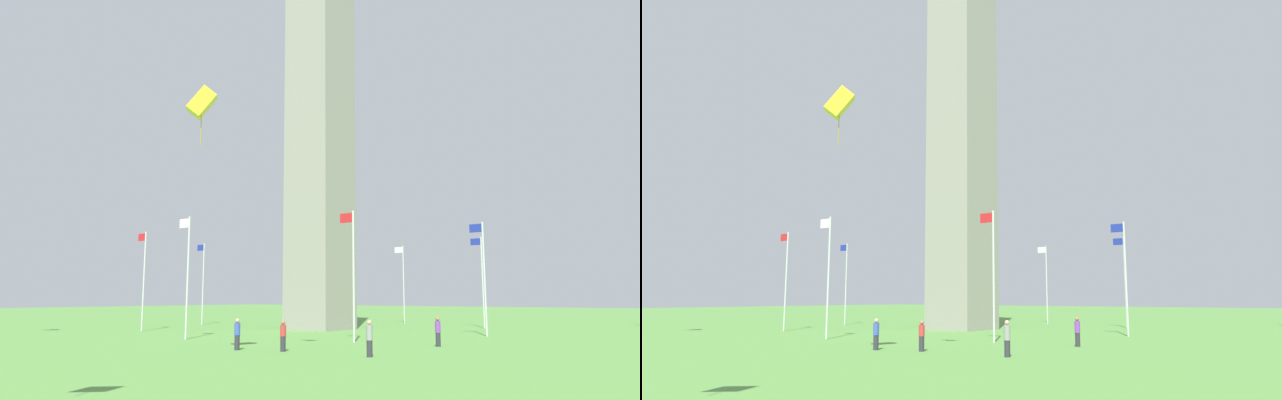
% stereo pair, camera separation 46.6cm
% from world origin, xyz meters
% --- Properties ---
extents(ground_plane, '(260.00, 260.00, 0.00)m').
position_xyz_m(ground_plane, '(0.00, 0.00, 0.00)').
color(ground_plane, '#548C3D').
extents(obelisk_monument, '(4.81, 4.81, 43.70)m').
position_xyz_m(obelisk_monument, '(0.00, 0.00, 21.85)').
color(obelisk_monument, gray).
rests_on(obelisk_monument, ground).
extents(flagpole_n, '(1.12, 0.14, 8.58)m').
position_xyz_m(flagpole_n, '(15.61, 0.00, 4.69)').
color(flagpole_n, silver).
rests_on(flagpole_n, ground).
extents(flagpole_ne, '(1.12, 0.14, 8.58)m').
position_xyz_m(flagpole_ne, '(11.05, 10.99, 4.69)').
color(flagpole_ne, silver).
rests_on(flagpole_ne, ground).
extents(flagpole_e, '(1.12, 0.14, 8.58)m').
position_xyz_m(flagpole_e, '(0.06, 15.55, 4.69)').
color(flagpole_e, silver).
rests_on(flagpole_e, ground).
extents(flagpole_se, '(1.12, 0.14, 8.58)m').
position_xyz_m(flagpole_se, '(-10.94, 10.99, 4.69)').
color(flagpole_se, silver).
rests_on(flagpole_se, ground).
extents(flagpole_s, '(1.12, 0.14, 8.58)m').
position_xyz_m(flagpole_s, '(-15.49, 0.00, 4.69)').
color(flagpole_s, silver).
rests_on(flagpole_s, ground).
extents(flagpole_sw, '(1.12, 0.14, 8.58)m').
position_xyz_m(flagpole_sw, '(-10.94, -10.99, 4.69)').
color(flagpole_sw, silver).
rests_on(flagpole_sw, ground).
extents(flagpole_w, '(1.12, 0.14, 8.58)m').
position_xyz_m(flagpole_w, '(0.06, -15.55, 4.69)').
color(flagpole_w, silver).
rests_on(flagpole_w, ground).
extents(flagpole_nw, '(1.12, 0.14, 8.58)m').
position_xyz_m(flagpole_nw, '(11.05, -10.99, 4.69)').
color(flagpole_nw, silver).
rests_on(flagpole_nw, ground).
extents(person_purple_shirt, '(0.32, 0.32, 1.73)m').
position_xyz_m(person_purple_shirt, '(-16.76, 10.68, 0.86)').
color(person_purple_shirt, '#2D2D38').
rests_on(person_purple_shirt, ground).
extents(person_red_shirt, '(0.32, 0.32, 1.64)m').
position_xyz_m(person_red_shirt, '(-11.49, 18.66, 0.81)').
color(person_red_shirt, '#2D2D38').
rests_on(person_red_shirt, ground).
extents(person_gray_shirt, '(0.32, 0.32, 1.78)m').
position_xyz_m(person_gray_shirt, '(-16.84, 18.42, 0.88)').
color(person_gray_shirt, '#2D2D38').
rests_on(person_gray_shirt, ground).
extents(person_blue_shirt, '(0.32, 0.32, 1.72)m').
position_xyz_m(person_blue_shirt, '(-8.89, 19.52, 0.85)').
color(person_blue_shirt, '#2D2D38').
rests_on(person_blue_shirt, ground).
extents(kite_yellow_box, '(1.62, 1.63, 3.04)m').
position_xyz_m(kite_yellow_box, '(-10.93, 24.45, 12.50)').
color(kite_yellow_box, yellow).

